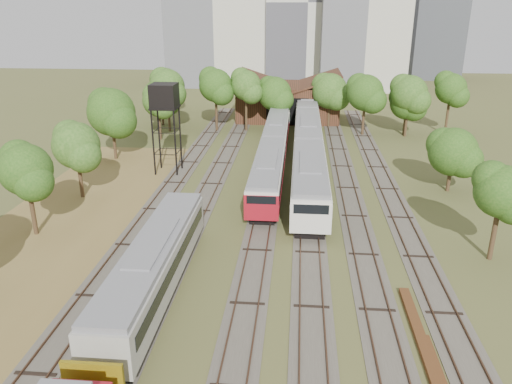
# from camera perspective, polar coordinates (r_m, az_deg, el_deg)

# --- Properties ---
(ground) EXTENTS (240.00, 240.00, 0.00)m
(ground) POSITION_cam_1_polar(r_m,az_deg,el_deg) (29.22, 2.38, -16.30)
(ground) COLOR #475123
(ground) RESTS_ON ground
(dry_grass_patch) EXTENTS (14.00, 60.00, 0.04)m
(dry_grass_patch) POSITION_cam_1_polar(r_m,az_deg,el_deg) (40.58, -23.50, -6.82)
(dry_grass_patch) COLOR brown
(dry_grass_patch) RESTS_ON ground
(tracks) EXTENTS (24.60, 80.00, 0.19)m
(tracks) POSITION_cam_1_polar(r_m,az_deg,el_deg) (51.44, 3.00, 0.71)
(tracks) COLOR #4C473D
(tracks) RESTS_ON ground
(railcar_red_set) EXTENTS (2.91, 34.57, 3.59)m
(railcar_red_set) POSITION_cam_1_polar(r_m,az_deg,el_deg) (57.17, 1.95, 4.73)
(railcar_red_set) COLOR black
(railcar_red_set) RESTS_ON ground
(railcar_green_set) EXTENTS (3.25, 52.08, 4.02)m
(railcar_green_set) POSITION_cam_1_polar(r_m,az_deg,el_deg) (63.20, 5.93, 6.40)
(railcar_green_set) COLOR black
(railcar_green_set) RESTS_ON ground
(railcar_rear) EXTENTS (2.89, 16.08, 3.57)m
(railcar_rear) POSITION_cam_1_polar(r_m,az_deg,el_deg) (83.69, 3.01, 9.82)
(railcar_rear) COLOR black
(railcar_rear) RESTS_ON ground
(old_grey_coach) EXTENTS (2.93, 18.00, 3.62)m
(old_grey_coach) POSITION_cam_1_polar(r_m,az_deg,el_deg) (32.70, -11.50, -8.27)
(old_grey_coach) COLOR black
(old_grey_coach) RESTS_ON ground
(water_tower) EXTENTS (2.81, 2.81, 9.76)m
(water_tower) POSITION_cam_1_polar(r_m,az_deg,el_deg) (54.74, -10.43, 10.49)
(water_tower) COLOR black
(water_tower) RESTS_ON ground
(rail_pile_near) EXTENTS (0.61, 9.13, 0.30)m
(rail_pile_near) POSITION_cam_1_polar(r_m,az_deg,el_deg) (30.71, 18.11, -15.06)
(rail_pile_near) COLOR brown
(rail_pile_near) RESTS_ON ground
(maintenance_shed) EXTENTS (16.45, 11.55, 7.58)m
(maintenance_shed) POSITION_cam_1_polar(r_m,az_deg,el_deg) (82.65, 3.71, 10.39)
(maintenance_shed) COLOR #332112
(maintenance_shed) RESTS_ON ground
(tree_band_left) EXTENTS (8.51, 72.33, 8.51)m
(tree_band_left) POSITION_cam_1_polar(r_m,az_deg,el_deg) (59.05, -16.61, 7.56)
(tree_band_left) COLOR #382616
(tree_band_left) RESTS_ON ground
(tree_band_far) EXTENTS (44.70, 10.19, 9.04)m
(tree_band_far) POSITION_cam_1_polar(r_m,az_deg,el_deg) (73.20, 5.50, 11.51)
(tree_band_far) COLOR #382616
(tree_band_far) RESTS_ON ground
(tree_band_right) EXTENTS (5.04, 41.87, 7.19)m
(tree_band_right) POSITION_cam_1_polar(r_m,az_deg,el_deg) (58.26, 19.83, 6.50)
(tree_band_right) COLOR #382616
(tree_band_right) RESTS_ON ground
(tower_centre) EXTENTS (20.00, 18.00, 36.00)m
(tower_centre) POSITION_cam_1_polar(r_m,az_deg,el_deg) (123.35, 5.94, 20.74)
(tower_centre) COLOR beige
(tower_centre) RESTS_ON ground
(tower_far_right) EXTENTS (12.00, 12.00, 28.00)m
(tower_far_right) POSITION_cam_1_polar(r_m,az_deg,el_deg) (137.44, 19.99, 18.00)
(tower_far_right) COLOR #404247
(tower_far_right) RESTS_ON ground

